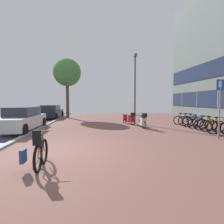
{
  "coord_description": "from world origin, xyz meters",
  "views": [
    {
      "loc": [
        1.14,
        -6.21,
        1.8
      ],
      "look_at": [
        1.94,
        1.76,
        1.29
      ],
      "focal_mm": 28.02,
      "sensor_mm": 36.0,
      "label": 1
    }
  ],
  "objects_px": {
    "bicycle_rack_02": "(212,126)",
    "parked_car_near": "(22,119)",
    "lamp_post": "(135,85)",
    "bicycle_rack_05": "(193,122)",
    "bicycle_rack_01": "(220,127)",
    "street_tree": "(67,73)",
    "bicycle_rack_06": "(188,121)",
    "parking_sign": "(220,103)",
    "scooter_near": "(130,119)",
    "bicycle_foreground": "(39,153)",
    "parked_car_far": "(51,112)",
    "bicycle_rack_07": "(183,120)",
    "scooter_mid": "(142,121)",
    "bicycle_rack_04": "(198,124)",
    "bicycle_rack_03": "(205,125)"
  },
  "relations": [
    {
      "from": "bicycle_foreground",
      "to": "street_tree",
      "type": "bearing_deg",
      "value": 95.44
    },
    {
      "from": "bicycle_rack_01",
      "to": "street_tree",
      "type": "bearing_deg",
      "value": 133.63
    },
    {
      "from": "bicycle_rack_02",
      "to": "parked_car_near",
      "type": "height_order",
      "value": "parked_car_near"
    },
    {
      "from": "bicycle_rack_05",
      "to": "street_tree",
      "type": "relative_size",
      "value": 0.21
    },
    {
      "from": "bicycle_foreground",
      "to": "street_tree",
      "type": "height_order",
      "value": "street_tree"
    },
    {
      "from": "bicycle_rack_04",
      "to": "bicycle_rack_05",
      "type": "relative_size",
      "value": 0.95
    },
    {
      "from": "parked_car_far",
      "to": "lamp_post",
      "type": "distance_m",
      "value": 9.76
    },
    {
      "from": "bicycle_rack_04",
      "to": "bicycle_rack_06",
      "type": "relative_size",
      "value": 0.99
    },
    {
      "from": "lamp_post",
      "to": "bicycle_rack_05",
      "type": "bearing_deg",
      "value": -32.7
    },
    {
      "from": "bicycle_rack_01",
      "to": "lamp_post",
      "type": "xyz_separation_m",
      "value": [
        -3.6,
        4.78,
        2.67
      ]
    },
    {
      "from": "bicycle_rack_01",
      "to": "parking_sign",
      "type": "xyz_separation_m",
      "value": [
        -0.95,
        -1.14,
        1.35
      ]
    },
    {
      "from": "bicycle_rack_06",
      "to": "lamp_post",
      "type": "xyz_separation_m",
      "value": [
        -3.54,
        1.62,
        2.68
      ]
    },
    {
      "from": "bicycle_foreground",
      "to": "bicycle_rack_01",
      "type": "height_order",
      "value": "bicycle_foreground"
    },
    {
      "from": "bicycle_rack_02",
      "to": "scooter_mid",
      "type": "bearing_deg",
      "value": 151.56
    },
    {
      "from": "bicycle_rack_07",
      "to": "parked_car_near",
      "type": "height_order",
      "value": "parked_car_near"
    },
    {
      "from": "bicycle_rack_06",
      "to": "street_tree",
      "type": "distance_m",
      "value": 12.57
    },
    {
      "from": "scooter_near",
      "to": "bicycle_rack_02",
      "type": "bearing_deg",
      "value": -43.05
    },
    {
      "from": "bicycle_rack_06",
      "to": "parked_car_far",
      "type": "relative_size",
      "value": 0.29
    },
    {
      "from": "scooter_near",
      "to": "parked_car_near",
      "type": "xyz_separation_m",
      "value": [
        -7.14,
        -2.01,
        0.25
      ]
    },
    {
      "from": "bicycle_rack_07",
      "to": "scooter_near",
      "type": "bearing_deg",
      "value": 170.93
    },
    {
      "from": "parked_car_far",
      "to": "lamp_post",
      "type": "bearing_deg",
      "value": -34.86
    },
    {
      "from": "scooter_near",
      "to": "street_tree",
      "type": "distance_m",
      "value": 9.01
    },
    {
      "from": "bicycle_rack_03",
      "to": "bicycle_rack_04",
      "type": "bearing_deg",
      "value": 100.12
    },
    {
      "from": "parking_sign",
      "to": "bicycle_rack_04",
      "type": "bearing_deg",
      "value": 74.69
    },
    {
      "from": "bicycle_rack_01",
      "to": "bicycle_foreground",
      "type": "bearing_deg",
      "value": -154.44
    },
    {
      "from": "parked_car_far",
      "to": "scooter_near",
      "type": "bearing_deg",
      "value": -38.32
    },
    {
      "from": "bicycle_foreground",
      "to": "bicycle_rack_01",
      "type": "distance_m",
      "value": 9.16
    },
    {
      "from": "bicycle_rack_01",
      "to": "parked_car_near",
      "type": "height_order",
      "value": "parked_car_near"
    },
    {
      "from": "parked_car_near",
      "to": "lamp_post",
      "type": "height_order",
      "value": "lamp_post"
    },
    {
      "from": "parked_car_near",
      "to": "parking_sign",
      "type": "xyz_separation_m",
      "value": [
        10.25,
        -3.54,
        1.04
      ]
    },
    {
      "from": "bicycle_foreground",
      "to": "scooter_near",
      "type": "xyz_separation_m",
      "value": [
        4.21,
        8.37,
        0.03
      ]
    },
    {
      "from": "bicycle_rack_01",
      "to": "lamp_post",
      "type": "height_order",
      "value": "lamp_post"
    },
    {
      "from": "bicycle_foreground",
      "to": "bicycle_rack_04",
      "type": "distance_m",
      "value": 10.03
    },
    {
      "from": "bicycle_rack_04",
      "to": "scooter_mid",
      "type": "relative_size",
      "value": 0.71
    },
    {
      "from": "bicycle_rack_05",
      "to": "scooter_mid",
      "type": "distance_m",
      "value": 3.51
    },
    {
      "from": "street_tree",
      "to": "bicycle_rack_06",
      "type": "bearing_deg",
      "value": -35.95
    },
    {
      "from": "bicycle_rack_02",
      "to": "lamp_post",
      "type": "height_order",
      "value": "lamp_post"
    },
    {
      "from": "scooter_mid",
      "to": "parking_sign",
      "type": "height_order",
      "value": "parking_sign"
    },
    {
      "from": "parked_car_far",
      "to": "parking_sign",
      "type": "distance_m",
      "value": 15.43
    },
    {
      "from": "bicycle_rack_05",
      "to": "bicycle_rack_06",
      "type": "relative_size",
      "value": 1.04
    },
    {
      "from": "bicycle_rack_03",
      "to": "bicycle_rack_05",
      "type": "distance_m",
      "value": 1.27
    },
    {
      "from": "bicycle_rack_06",
      "to": "parking_sign",
      "type": "bearing_deg",
      "value": -101.63
    },
    {
      "from": "parked_car_near",
      "to": "scooter_near",
      "type": "bearing_deg",
      "value": 15.73
    },
    {
      "from": "scooter_mid",
      "to": "parked_car_far",
      "type": "bearing_deg",
      "value": 135.57
    },
    {
      "from": "bicycle_rack_02",
      "to": "parked_car_near",
      "type": "xyz_separation_m",
      "value": [
        -11.19,
        1.77,
        0.33
      ]
    },
    {
      "from": "bicycle_rack_01",
      "to": "bicycle_rack_05",
      "type": "height_order",
      "value": "bicycle_rack_01"
    },
    {
      "from": "bicycle_rack_07",
      "to": "scooter_near",
      "type": "distance_m",
      "value": 3.97
    },
    {
      "from": "bicycle_foreground",
      "to": "bicycle_rack_04",
      "type": "relative_size",
      "value": 1.13
    },
    {
      "from": "bicycle_foreground",
      "to": "bicycle_rack_01",
      "type": "bearing_deg",
      "value": 25.56
    },
    {
      "from": "parked_car_near",
      "to": "bicycle_rack_02",
      "type": "bearing_deg",
      "value": -8.99
    }
  ]
}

